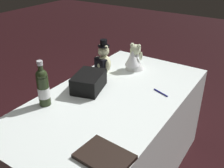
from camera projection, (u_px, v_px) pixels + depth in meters
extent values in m
cube|color=white|center=(112.00, 139.00, 1.97)|extent=(1.62, 0.87, 0.74)
ellipsoid|color=beige|center=(104.00, 64.00, 2.11)|extent=(0.12, 0.11, 0.15)
cube|color=black|center=(101.00, 65.00, 2.09)|extent=(0.07, 0.11, 0.12)
sphere|color=beige|center=(104.00, 51.00, 2.06)|extent=(0.09, 0.09, 0.09)
sphere|color=beige|center=(100.00, 53.00, 2.04)|extent=(0.04, 0.04, 0.04)
sphere|color=beige|center=(101.00, 46.00, 2.06)|extent=(0.03, 0.03, 0.03)
sphere|color=beige|center=(106.00, 48.00, 2.02)|extent=(0.03, 0.03, 0.03)
ellipsoid|color=beige|center=(97.00, 61.00, 2.14)|extent=(0.04, 0.04, 0.08)
ellipsoid|color=beige|center=(108.00, 66.00, 2.06)|extent=(0.04, 0.04, 0.08)
sphere|color=beige|center=(95.00, 71.00, 2.12)|extent=(0.05, 0.05, 0.05)
sphere|color=beige|center=(101.00, 73.00, 2.08)|extent=(0.05, 0.05, 0.05)
cylinder|color=black|center=(104.00, 46.00, 2.04)|extent=(0.09, 0.09, 0.01)
cylinder|color=black|center=(104.00, 43.00, 2.03)|extent=(0.06, 0.06, 0.05)
cone|color=white|center=(135.00, 61.00, 2.19)|extent=(0.16, 0.16, 0.13)
ellipsoid|color=white|center=(135.00, 55.00, 2.16)|extent=(0.07, 0.06, 0.06)
sphere|color=beige|center=(135.00, 50.00, 2.14)|extent=(0.09, 0.09, 0.09)
sphere|color=beige|center=(137.00, 49.00, 2.17)|extent=(0.04, 0.04, 0.04)
sphere|color=beige|center=(139.00, 46.00, 2.11)|extent=(0.03, 0.03, 0.03)
sphere|color=beige|center=(132.00, 45.00, 2.14)|extent=(0.03, 0.03, 0.03)
ellipsoid|color=beige|center=(141.00, 56.00, 2.16)|extent=(0.03, 0.03, 0.07)
ellipsoid|color=beige|center=(132.00, 54.00, 2.20)|extent=(0.03, 0.03, 0.07)
cone|color=white|center=(132.00, 58.00, 2.13)|extent=(0.12, 0.12, 0.13)
cylinder|color=#28361B|center=(44.00, 91.00, 1.67)|extent=(0.08, 0.08, 0.20)
sphere|color=#28361B|center=(41.00, 75.00, 1.61)|extent=(0.07, 0.07, 0.07)
cylinder|color=#28361B|center=(40.00, 68.00, 1.59)|extent=(0.03, 0.03, 0.08)
cylinder|color=silver|center=(40.00, 63.00, 1.58)|extent=(0.04, 0.04, 0.03)
cylinder|color=white|center=(44.00, 92.00, 1.67)|extent=(0.08, 0.08, 0.07)
cylinder|color=navy|center=(161.00, 93.00, 1.84)|extent=(0.06, 0.13, 0.01)
cone|color=silver|center=(154.00, 89.00, 1.89)|extent=(0.01, 0.02, 0.01)
cube|color=black|center=(88.00, 82.00, 1.87)|extent=(0.31, 0.25, 0.12)
cube|color=#B7B7BF|center=(96.00, 87.00, 1.81)|extent=(0.03, 0.02, 0.03)
cube|color=black|center=(104.00, 157.00, 1.27)|extent=(0.21, 0.28, 0.02)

